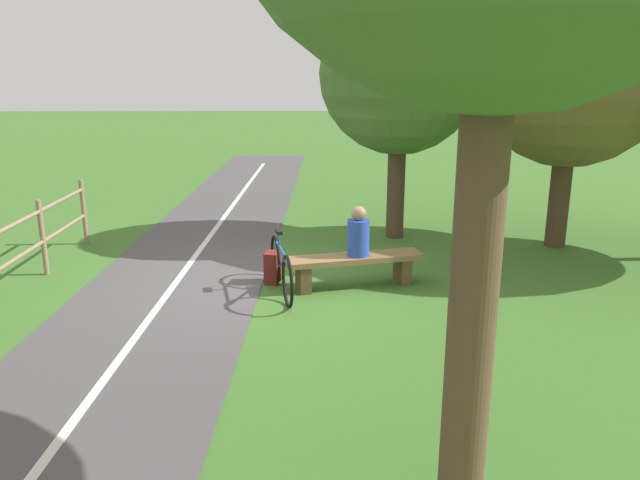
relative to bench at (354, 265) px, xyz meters
The scene contains 9 objects.
ground_plane 1.38m from the bench, 12.12° to the right, with size 80.00×80.00×0.00m, color #3D6B28.
paved_path 4.67m from the bench, 52.92° to the left, with size 2.59×36.00×0.02m, color #4C494C.
path_centre_line 4.67m from the bench, 52.92° to the left, with size 0.10×32.00×0.00m, color silver.
bench is the anchor object (origin of this frame).
person_seated 0.46m from the bench, 167.21° to the right, with size 0.38×0.38×0.74m.
bicycle 1.09m from the bench, 15.29° to the left, with size 0.40×1.73×0.90m.
backpack 1.21m from the bench, ahead, with size 0.28×0.31×0.48m.
tree_far_right 3.97m from the bench, 109.62° to the right, with size 2.89×2.89×4.47m.
tree_by_path 5.14m from the bench, 151.32° to the right, with size 3.29×3.29×4.74m.
Camera 1 is at (-0.62, 8.79, 3.08)m, focal length 34.38 mm.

